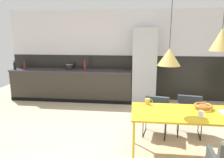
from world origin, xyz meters
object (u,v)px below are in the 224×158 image
Objects in this scene: bottle_vinegar_dark at (15,66)px; bottle_oil_tall at (25,65)px; armchair_corner_seat at (190,110)px; mug_glass_clear at (201,114)px; pendant_lamp_over_table_far at (221,40)px; armchair_by_stool at (156,110)px; bottle_spice_small at (85,66)px; pendant_lamp_over_table_near at (169,57)px; refrigerator_column at (144,66)px; mug_tall_blue at (148,101)px; dining_table at (190,115)px; cooking_pot at (69,67)px; fruit_bowl at (203,106)px.

bottle_oil_tall is (0.23, 0.14, -0.00)m from bottle_vinegar_dark.
mug_glass_clear reaches higher than armchair_corner_seat.
armchair_by_stool is at bearing 135.67° from pendant_lamp_over_table_far.
pendant_lamp_over_table_far is (0.12, -0.83, 1.35)m from armchair_corner_seat.
bottle_spice_small is 0.28× the size of pendant_lamp_over_table_near.
armchair_corner_seat reaches higher than armchair_by_stool.
armchair_by_stool is (0.17, -1.94, -0.58)m from refrigerator_column.
bottle_vinegar_dark is (-3.78, 2.31, 0.21)m from mug_tall_blue.
mug_tall_blue is 1.44m from pendant_lamp_over_table_far.
bottle_vinegar_dark reaches higher than mug_glass_clear.
cooking_pot reaches higher than dining_table.
mug_tall_blue is 0.52× the size of bottle_oil_tall.
bottle_oil_tall is (-1.89, 0.10, -0.02)m from bottle_spice_small.
cooking_pot is at bearing 130.74° from mug_tall_blue.
pendant_lamp_over_table_near reaches higher than armchair_corner_seat.
pendant_lamp_over_table_far is (3.14, -2.79, 0.86)m from cooking_pot.
pendant_lamp_over_table_far is at bearing -31.06° from bottle_oil_tall.
mug_tall_blue is 4.31m from bottle_oil_tall.
pendant_lamp_over_table_far is at bearing 1.08° from pendant_lamp_over_table_near.
bottle_oil_tall is at bearing 148.94° from pendant_lamp_over_table_far.
dining_table is 0.23m from mug_glass_clear.
pendant_lamp_over_table_far is (2.63, -2.62, 0.81)m from bottle_spice_small.
armchair_by_stool is 3.16m from cooking_pot.
pendant_lamp_over_table_far reaches higher than bottle_spice_small.
mug_glass_clear is 4.18m from cooking_pot.
bottle_vinegar_dark is at bearing -178.93° from bottle_spice_small.
pendant_lamp_over_table_near is (-0.45, 0.21, 0.78)m from mug_glass_clear.
bottle_oil_tall is (-3.74, 1.96, 0.54)m from armchair_by_stool.
mug_glass_clear is (-0.13, -1.05, 0.32)m from armchair_corner_seat.
bottle_vinegar_dark is 0.27m from bottle_oil_tall.
fruit_bowl is (0.01, -0.68, 0.32)m from armchair_corner_seat.
armchair_by_stool is 2.27× the size of bottle_spice_small.
bottle_oil_tall is at bearing 149.68° from fruit_bowl.
refrigerator_column reaches higher than mug_glass_clear.
bottle_spice_small reaches higher than fruit_bowl.
mug_tall_blue is 0.12× the size of pendant_lamp_over_table_near.
armchair_corner_seat is 0.75m from fruit_bowl.
mug_glass_clear is at bearing -138.42° from pendant_lamp_over_table_far.
cooking_pot is at bearing 138.87° from fruit_bowl.
dining_table is 3.51m from bottle_spice_small.
bottle_oil_tall is 4.72m from pendant_lamp_over_table_near.
pendant_lamp_over_table_far is at bearing 41.58° from mug_glass_clear.
bottle_spice_small is 3.79m from pendant_lamp_over_table_far.
cooking_pot is (-2.37, 2.04, 0.51)m from armchair_by_stool.
pendant_lamp_over_table_far is (0.97, -0.27, 1.03)m from mug_tall_blue.
armchair_by_stool is at bearing 67.99° from mug_tall_blue.
refrigerator_column is at bearing 95.11° from pendant_lamp_over_table_near.
fruit_bowl is (0.24, 0.19, 0.09)m from dining_table.
pendant_lamp_over_table_far is (0.77, -0.75, 1.37)m from armchair_by_stool.
mug_glass_clear is 0.13× the size of pendant_lamp_over_table_far.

